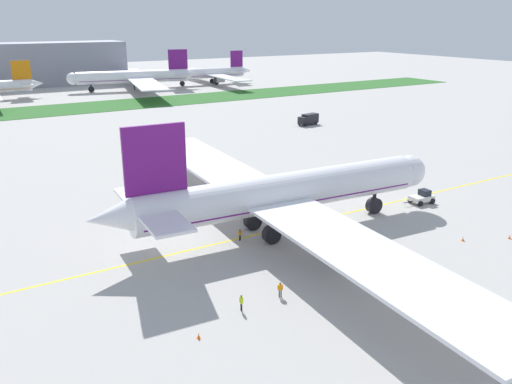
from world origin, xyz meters
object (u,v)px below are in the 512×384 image
object	(u,v)px
airliner_foreground	(279,194)
service_truck_baggage_loader	(308,119)
pushback_tug	(422,197)
traffic_cone_starboard_wing	(199,336)
ground_crew_wingwalker_starboard	(240,234)
parked_airliner_far_outer	(210,73)
ground_crew_marshaller_front	(241,301)
traffic_cone_port_wing	(463,239)
service_truck_fuel_bowser	(146,143)
traffic_cone_near_nose	(510,237)
ground_crew_wingwalker_port	(280,288)
parked_airliner_far_right	(136,77)

from	to	relation	value
airliner_foreground	service_truck_baggage_loader	size ratio (longest dim) A/B	12.35
pushback_tug	traffic_cone_starboard_wing	bearing A→B (deg)	-161.35
traffic_cone_starboard_wing	service_truck_baggage_loader	bearing A→B (deg)	47.92
ground_crew_wingwalker_starboard	parked_airliner_far_outer	distance (m)	174.74
ground_crew_marshaller_front	ground_crew_wingwalker_starboard	distance (m)	17.47
ground_crew_marshaller_front	service_truck_baggage_loader	size ratio (longest dim) A/B	0.27
traffic_cone_starboard_wing	service_truck_baggage_loader	size ratio (longest dim) A/B	0.09
traffic_cone_port_wing	service_truck_fuel_bowser	distance (m)	71.87
ground_crew_marshaller_front	traffic_cone_near_nose	world-z (taller)	ground_crew_marshaller_front
airliner_foreground	parked_airliner_far_outer	distance (m)	172.53
traffic_cone_starboard_wing	parked_airliner_far_outer	xyz separation A→B (m)	(88.66, 175.45, 4.51)
pushback_tug	traffic_cone_port_wing	xyz separation A→B (m)	(-6.95, -13.28, -0.68)
ground_crew_marshaller_front	service_truck_baggage_loader	xyz separation A→B (m)	(63.67, 74.67, 0.56)
service_truck_fuel_bowser	service_truck_baggage_loader	bearing A→B (deg)	5.85
ground_crew_wingwalker_port	parked_airliner_far_outer	distance (m)	189.89
parked_airliner_far_right	ground_crew_wingwalker_starboard	bearing A→B (deg)	-104.34
airliner_foreground	service_truck_baggage_loader	distance (m)	77.50
traffic_cone_near_nose	service_truck_baggage_loader	bearing A→B (deg)	72.47
ground_crew_wingwalker_port	traffic_cone_near_nose	distance (m)	34.59
airliner_foreground	service_truck_baggage_loader	world-z (taller)	airliner_foreground
ground_crew_marshaller_front	traffic_cone_port_wing	world-z (taller)	ground_crew_marshaller_front
service_truck_baggage_loader	parked_airliner_far_right	distance (m)	96.45
ground_crew_marshaller_front	parked_airliner_far_outer	world-z (taller)	parked_airliner_far_outer
ground_crew_wingwalker_port	service_truck_fuel_bowser	size ratio (longest dim) A/B	0.33
ground_crew_marshaller_front	traffic_cone_near_nose	size ratio (longest dim) A/B	3.00
service_truck_baggage_loader	parked_airliner_far_right	bearing A→B (deg)	99.36
traffic_cone_near_nose	ground_crew_wingwalker_starboard	bearing A→B (deg)	149.88
traffic_cone_near_nose	traffic_cone_port_wing	size ratio (longest dim) A/B	1.00
ground_crew_marshaller_front	parked_airliner_far_outer	bearing A→B (deg)	64.42
airliner_foreground	traffic_cone_starboard_wing	distance (m)	26.91
traffic_cone_starboard_wing	parked_airliner_far_outer	distance (m)	196.64
service_truck_baggage_loader	parked_airliner_far_outer	xyz separation A→B (m)	(19.30, 98.63, 3.18)
parked_airliner_far_right	ground_crew_wingwalker_port	bearing A→B (deg)	-104.30
ground_crew_wingwalker_starboard	traffic_cone_port_wing	bearing A→B (deg)	-31.36
traffic_cone_starboard_wing	service_truck_fuel_bowser	bearing A→B (deg)	73.41
traffic_cone_near_nose	service_truck_fuel_bowser	xyz separation A→B (m)	(-23.54, 72.35, 1.37)
traffic_cone_port_wing	traffic_cone_starboard_wing	size ratio (longest dim) A/B	1.00
traffic_cone_near_nose	service_truck_fuel_bowser	distance (m)	76.09
ground_crew_wingwalker_starboard	traffic_cone_starboard_wing	size ratio (longest dim) A/B	2.73
ground_crew_wingwalker_starboard	service_truck_baggage_loader	size ratio (longest dim) A/B	0.25
airliner_foreground	pushback_tug	size ratio (longest dim) A/B	14.40
ground_crew_wingwalker_starboard	traffic_cone_port_wing	size ratio (longest dim) A/B	2.73
ground_crew_wingwalker_starboard	parked_airliner_far_outer	bearing A→B (deg)	64.77
traffic_cone_near_nose	service_truck_fuel_bowser	bearing A→B (deg)	108.02
pushback_tug	parked_airliner_far_right	distance (m)	156.63
pushback_tug	parked_airliner_far_outer	bearing A→B (deg)	75.07
pushback_tug	traffic_cone_port_wing	distance (m)	15.00
ground_crew_marshaller_front	traffic_cone_near_nose	xyz separation A→B (m)	(39.27, -2.59, -0.77)
ground_crew_marshaller_front	service_truck_fuel_bowser	world-z (taller)	service_truck_fuel_bowser
ground_crew_marshaller_front	traffic_cone_near_nose	distance (m)	39.36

